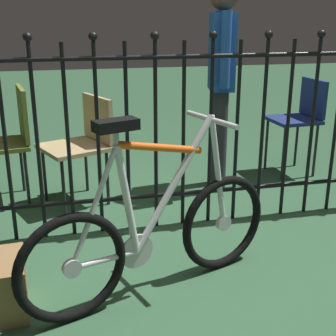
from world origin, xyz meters
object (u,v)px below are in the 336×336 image
chair_navy (300,115)px  person_visitor (221,70)px  chair_olive (8,135)px  chair_tan (83,139)px  bicycle (155,234)px

chair_navy → person_visitor: bearing=-166.2°
chair_olive → chair_navy: 2.45m
chair_tan → chair_navy: bearing=7.8°
chair_navy → chair_olive: bearing=-176.8°
bicycle → person_visitor: bearing=59.8°
bicycle → chair_olive: bearing=119.6°
bicycle → chair_olive: (-0.82, 1.45, 0.20)m
chair_olive → chair_tan: bearing=-13.0°
chair_tan → person_visitor: (1.09, 0.06, 0.47)m
chair_tan → person_visitor: size_ratio=0.49×
chair_olive → person_visitor: person_visitor is taller
bicycle → chair_navy: bearing=44.3°
chair_tan → chair_olive: chair_olive is taller
chair_tan → chair_olive: 0.56m
person_visitor → chair_olive: bearing=177.7°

